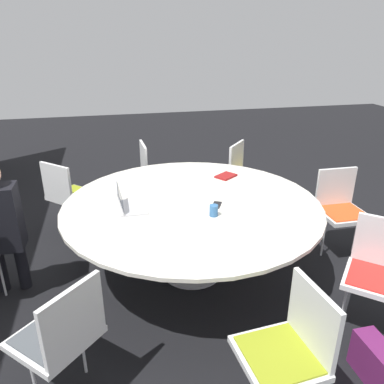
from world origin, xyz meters
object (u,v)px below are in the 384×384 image
(chair_1, at_px, (61,332))
(spiral_notebook, at_px, (226,176))
(chair_2, at_px, (290,345))
(handbag, at_px, (377,364))
(chair_4, at_px, (340,205))
(chair_3, at_px, (379,268))
(chair_6, at_px, (154,169))
(coffee_cup, at_px, (214,210))
(chair_5, at_px, (245,171))
(chair_7, at_px, (68,192))
(laptop, at_px, (128,203))
(cell_phone, at_px, (217,205))

(chair_1, xyz_separation_m, spiral_notebook, (1.70, -1.53, 0.22))
(chair_2, xyz_separation_m, handbag, (0.07, -0.69, -0.39))
(chair_4, bearing_deg, chair_3, 71.53)
(chair_2, distance_m, handbag, 0.79)
(chair_6, xyz_separation_m, spiral_notebook, (-0.99, -0.63, 0.22))
(spiral_notebook, xyz_separation_m, coffee_cup, (-0.85, 0.38, 0.04))
(chair_5, xyz_separation_m, coffee_cup, (-1.51, 0.85, 0.25))
(chair_7, distance_m, laptop, 1.21)
(chair_1, height_order, handbag, chair_1)
(chair_4, distance_m, coffee_cup, 1.50)
(coffee_cup, bearing_deg, chair_5, -29.32)
(handbag, bearing_deg, spiral_notebook, 11.40)
(chair_3, xyz_separation_m, chair_7, (2.02, 2.35, 0.00))
(spiral_notebook, bearing_deg, chair_4, -115.29)
(chair_2, xyz_separation_m, chair_7, (2.56, 1.37, 0.00))
(chair_7, xyz_separation_m, handbag, (-2.49, -2.06, -0.39))
(chair_7, bearing_deg, chair_5, 49.00)
(laptop, distance_m, spiral_notebook, 1.19)
(cell_phone, distance_m, handbag, 1.64)
(chair_2, distance_m, chair_6, 3.10)
(chair_1, xyz_separation_m, chair_7, (2.18, 0.13, 0.00))
(chair_6, distance_m, laptop, 1.61)
(cell_phone, relative_size, handbag, 0.43)
(chair_1, xyz_separation_m, laptop, (1.16, -0.47, 0.26))
(chair_6, relative_size, chair_7, 1.00)
(chair_3, relative_size, coffee_cup, 9.24)
(coffee_cup, bearing_deg, chair_7, 43.94)
(chair_4, distance_m, cell_phone, 1.38)
(chair_7, bearing_deg, coffee_cup, -2.11)
(cell_phone, bearing_deg, handbag, -152.63)
(chair_4, distance_m, chair_5, 1.30)
(laptop, xyz_separation_m, handbag, (-1.47, -1.46, -0.64))
(spiral_notebook, bearing_deg, chair_3, -155.79)
(chair_2, bearing_deg, chair_7, 22.98)
(chair_6, bearing_deg, cell_phone, 8.80)
(chair_2, relative_size, coffee_cup, 9.24)
(chair_4, bearing_deg, chair_5, -62.69)
(cell_phone, bearing_deg, laptop, 81.57)
(chair_1, distance_m, chair_2, 1.30)
(chair_7, bearing_deg, chair_1, -42.76)
(chair_3, height_order, coffee_cup, chair_3)
(laptop, bearing_deg, handbag, -134.67)
(cell_phone, bearing_deg, chair_4, -83.24)
(chair_1, relative_size, spiral_notebook, 3.38)
(chair_7, distance_m, spiral_notebook, 1.73)
(chair_2, xyz_separation_m, chair_3, (0.54, -0.98, 0.00))
(chair_1, xyz_separation_m, chair_2, (-0.38, -1.24, 0.00))
(chair_3, bearing_deg, cell_phone, 0.65)
(chair_3, distance_m, handbag, 0.67)
(chair_3, height_order, chair_7, same)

